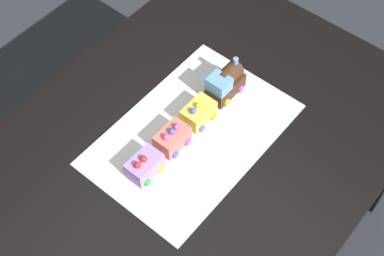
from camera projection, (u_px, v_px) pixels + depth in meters
The scene contains 7 objects.
ground_plane at pixel (189, 250), 2.25m from camera, with size 8.00×8.00×0.00m, color #2D3038.
dining_table at pixel (188, 167), 1.73m from camera, with size 1.40×1.00×0.74m.
cake_board at pixel (192, 134), 1.66m from camera, with size 0.60×0.40×0.00m, color silver.
cake_locomotive at pixel (225, 83), 1.71m from camera, with size 0.14×0.08×0.12m.
cake_car_caboose_lemon at pixel (198, 113), 1.67m from camera, with size 0.10×0.08×0.07m.
cake_car_gondola_coral at pixel (172, 138), 1.62m from camera, with size 0.10×0.08×0.07m.
cake_car_hopper_lavender at pixel (144, 166), 1.57m from camera, with size 0.10×0.08×0.07m.
Camera 1 is at (0.69, 0.58, 2.11)m, focal length 53.20 mm.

